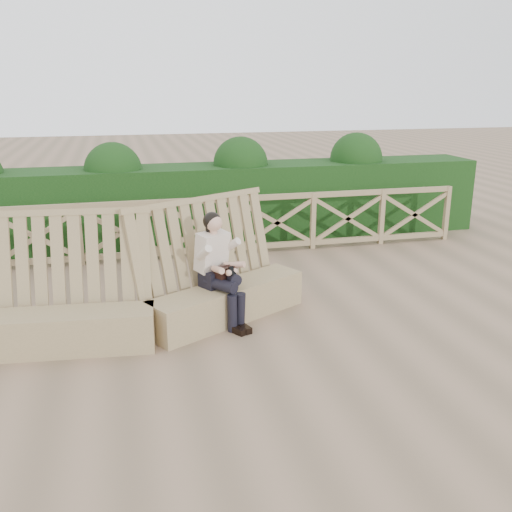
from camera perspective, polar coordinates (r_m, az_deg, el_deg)
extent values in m
plane|color=brown|center=(7.39, -1.22, -7.72)|extent=(60.00, 60.00, 0.00)
cube|color=olive|center=(7.25, -19.38, -7.14)|extent=(2.36, 0.73, 0.49)
cube|color=olive|center=(7.29, -19.43, -2.15)|extent=(2.35, 0.68, 1.60)
cube|color=olive|center=(7.73, -2.85, -4.64)|extent=(2.28, 1.55, 0.49)
cube|color=olive|center=(7.73, -4.19, -0.13)|extent=(2.25, 1.50, 1.60)
cube|color=black|center=(7.60, -4.11, -2.16)|extent=(0.46, 0.42, 0.23)
cube|color=beige|center=(7.53, -4.43, 0.47)|extent=(0.51, 0.47, 0.54)
sphere|color=tan|center=(7.39, -4.23, 3.31)|extent=(0.30, 0.30, 0.22)
sphere|color=black|center=(7.42, -4.42, 3.51)|extent=(0.33, 0.33, 0.24)
cylinder|color=black|center=(7.40, -3.55, -2.87)|extent=(0.38, 0.49, 0.16)
cylinder|color=black|center=(7.49, -2.72, -2.01)|extent=(0.38, 0.49, 0.17)
cylinder|color=black|center=(7.36, -2.39, -5.78)|extent=(0.17, 0.17, 0.49)
cylinder|color=black|center=(7.42, -1.57, -5.57)|extent=(0.17, 0.17, 0.49)
cube|color=black|center=(7.37, -1.88, -7.44)|extent=(0.21, 0.26, 0.08)
cube|color=black|center=(7.42, -1.18, -7.26)|extent=(0.21, 0.26, 0.08)
cube|color=black|center=(7.45, -3.07, -1.70)|extent=(0.31, 0.28, 0.18)
cube|color=black|center=(7.30, -2.33, -1.57)|extent=(0.11, 0.12, 0.12)
cube|color=#7C6648|center=(10.36, -5.54, 5.56)|extent=(10.10, 0.07, 0.10)
cube|color=#7C6648|center=(10.58, -5.39, 0.62)|extent=(10.10, 0.07, 0.10)
cube|color=black|center=(11.59, -6.38, 5.23)|extent=(12.00, 1.20, 1.50)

